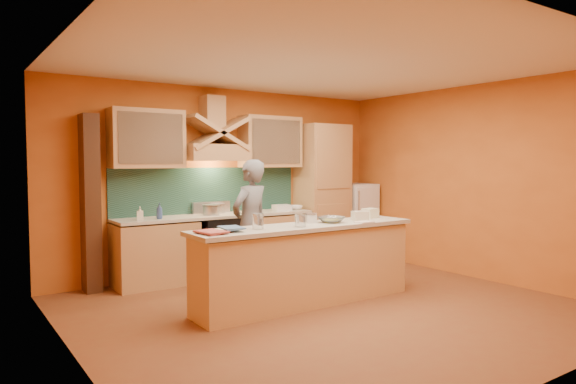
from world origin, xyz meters
TOP-DOWN VIEW (x-y plane):
  - floor at (0.00, 0.00)m, footprint 5.50×5.00m
  - ceiling at (0.00, 0.00)m, footprint 5.50×5.00m
  - wall_back at (0.00, 2.50)m, footprint 5.50×0.02m
  - wall_front at (0.00, -2.50)m, footprint 5.50×0.02m
  - wall_left at (-2.75, 0.00)m, footprint 0.02×5.00m
  - wall_right at (2.75, 0.00)m, footprint 0.02×5.00m
  - base_cabinet_left at (-1.25, 2.20)m, footprint 1.10×0.60m
  - base_cabinet_right at (0.65, 2.20)m, footprint 1.10×0.60m
  - counter_top at (-0.30, 2.20)m, footprint 3.00×0.62m
  - stove at (-0.30, 2.20)m, footprint 0.60×0.58m
  - backsplash at (-0.30, 2.48)m, footprint 3.00×0.03m
  - range_hood at (-0.30, 2.25)m, footprint 0.92×0.50m
  - hood_chimney at (-0.30, 2.35)m, footprint 0.30×0.30m
  - upper_cabinet_left at (-1.30, 2.33)m, footprint 1.00×0.35m
  - upper_cabinet_right at (0.70, 2.33)m, footprint 1.00×0.35m
  - pantry_column at (1.65, 2.20)m, footprint 0.80×0.60m
  - fridge at (2.40, 2.20)m, footprint 0.58×0.60m
  - trim_column_left at (-2.05, 2.35)m, footprint 0.20×0.30m
  - island_body at (-0.10, 0.30)m, footprint 2.80×0.55m
  - island_top at (-0.10, 0.30)m, footprint 2.90×0.62m
  - person at (-0.25, 1.34)m, footprint 0.73×0.59m
  - pot_large at (-0.42, 2.17)m, footprint 0.29×0.29m
  - pot_small at (-0.22, 2.36)m, footprint 0.21×0.21m
  - soap_bottle_a at (-1.49, 2.10)m, footprint 0.10×0.10m
  - soap_bottle_b at (-1.23, 2.09)m, footprint 0.09×0.09m
  - bowl_back at (1.08, 2.15)m, footprint 0.26×0.26m
  - dish_rack at (0.77, 2.11)m, footprint 0.29×0.25m
  - book_lower at (-1.48, 0.24)m, footprint 0.29×0.36m
  - book_upper at (-1.21, 0.33)m, footprint 0.27×0.34m
  - jar_large at (-0.78, 0.28)m, footprint 0.14×0.14m
  - jar_small at (-0.28, 0.18)m, footprint 0.14×0.14m
  - kitchen_scale at (0.07, 0.43)m, footprint 0.16×0.16m
  - mixing_bowl at (0.28, 0.30)m, footprint 0.35×0.35m
  - cloth at (0.62, 0.07)m, footprint 0.22×0.17m
  - grocery_bag_a at (1.06, 0.43)m, footprint 0.21×0.18m
  - grocery_bag_b at (0.74, 0.28)m, footprint 0.23×0.21m

SIDE VIEW (x-z plane):
  - floor at x=0.00m, z-range -0.01..0.01m
  - base_cabinet_left at x=-1.25m, z-range 0.00..0.86m
  - base_cabinet_right at x=0.65m, z-range 0.00..0.86m
  - island_body at x=-0.10m, z-range 0.00..0.88m
  - stove at x=-0.30m, z-range 0.00..0.90m
  - fridge at x=2.40m, z-range 0.00..1.30m
  - person at x=-0.25m, z-range 0.00..1.72m
  - counter_top at x=-0.30m, z-range 0.88..0.92m
  - island_top at x=-0.10m, z-range 0.90..0.95m
  - cloth at x=0.62m, z-range 0.94..0.96m
  - bowl_back at x=1.08m, z-range 0.92..0.99m
  - book_lower at x=-1.48m, z-range 0.94..0.98m
  - pot_small at x=-0.22m, z-range 0.90..1.03m
  - dish_rack at x=0.77m, z-range 0.92..1.01m
  - pot_large at x=-0.42m, z-range 0.90..1.04m
  - book_upper at x=-1.21m, z-range 0.97..0.99m
  - mixing_bowl at x=0.28m, z-range 0.95..1.02m
  - kitchen_scale at x=0.07m, z-range 0.94..1.04m
  - grocery_bag_b at x=0.74m, z-range 0.95..1.06m
  - grocery_bag_a at x=1.06m, z-range 0.94..1.07m
  - soap_bottle_a at x=-1.49m, z-range 0.92..1.10m
  - jar_small at x=-0.28m, z-range 0.95..1.09m
  - soap_bottle_b at x=-1.23m, z-range 0.92..1.14m
  - jar_large at x=-0.78m, z-range 0.94..1.12m
  - pantry_column at x=1.65m, z-range 0.00..2.30m
  - trim_column_left at x=-2.05m, z-range 0.00..2.30m
  - backsplash at x=-0.30m, z-range 0.90..1.60m
  - wall_back at x=0.00m, z-range 0.00..2.80m
  - wall_front at x=0.00m, z-range 0.00..2.80m
  - wall_left at x=-2.75m, z-range 0.00..2.80m
  - wall_right at x=2.75m, z-range 0.00..2.80m
  - range_hood at x=-0.30m, z-range 1.70..1.94m
  - upper_cabinet_left at x=-1.30m, z-range 1.60..2.40m
  - upper_cabinet_right at x=0.70m, z-range 1.60..2.40m
  - hood_chimney at x=-0.30m, z-range 2.15..2.65m
  - ceiling at x=0.00m, z-range 2.79..2.80m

